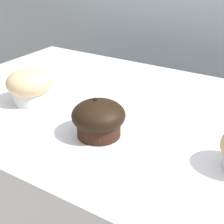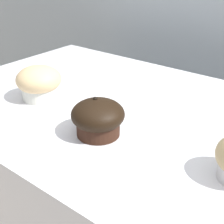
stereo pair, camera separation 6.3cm
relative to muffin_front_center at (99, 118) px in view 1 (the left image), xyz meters
The scene contains 3 objects.
wall_back 0.74m from the muffin_front_center, 92.25° to the left, with size 3.20×0.10×1.80m, color #A8B2B7.
muffin_front_center is the anchor object (origin of this frame).
muffin_back_left 0.23m from the muffin_front_center, 169.34° to the left, with size 0.11×0.11×0.08m.
Camera 1 is at (0.34, -0.59, 1.23)m, focal length 50.00 mm.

